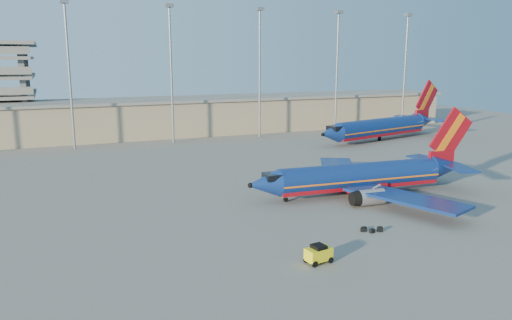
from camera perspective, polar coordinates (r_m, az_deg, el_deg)
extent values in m
plane|color=slate|center=(67.46, 3.80, -3.79)|extent=(220.00, 220.00, 0.00)
cube|color=gray|center=(123.40, -3.91, 5.14)|extent=(120.00, 15.00, 8.00)
cube|color=slate|center=(123.00, -3.94, 7.08)|extent=(122.00, 16.00, 0.60)
cylinder|color=gray|center=(104.44, -20.52, 8.77)|extent=(0.44, 0.44, 28.00)
cube|color=gray|center=(104.88, -21.09, 16.58)|extent=(1.60, 1.60, 0.70)
cylinder|color=gray|center=(107.06, -9.64, 9.38)|extent=(0.44, 0.44, 28.00)
cube|color=gray|center=(107.49, -9.91, 17.02)|extent=(1.60, 1.60, 0.70)
cylinder|color=gray|center=(113.20, 0.42, 9.66)|extent=(0.44, 0.44, 28.00)
cube|color=gray|center=(113.61, 0.43, 16.88)|extent=(1.60, 1.60, 0.70)
cylinder|color=gray|center=(122.34, 9.21, 9.66)|extent=(0.44, 0.44, 28.00)
cube|color=gray|center=(122.72, 9.43, 16.34)|extent=(1.60, 1.60, 0.70)
cylinder|color=gray|center=(133.87, 16.63, 9.49)|extent=(0.44, 0.44, 28.00)
cube|color=gray|center=(134.22, 17.00, 15.59)|extent=(1.60, 1.60, 0.70)
cylinder|color=navy|center=(67.28, 11.66, -1.81)|extent=(22.83, 4.87, 3.49)
cube|color=maroon|center=(67.49, 11.63, -2.55)|extent=(22.78, 4.21, 1.23)
cube|color=orange|center=(67.33, 11.65, -2.01)|extent=(22.83, 4.91, 0.21)
cone|color=navy|center=(61.72, 0.93, -2.78)|extent=(4.17, 3.73, 3.49)
cube|color=black|center=(61.91, 2.00, -1.88)|extent=(2.41, 2.59, 0.76)
cone|color=navy|center=(75.05, 20.78, -0.69)|extent=(5.11, 3.79, 3.49)
cube|color=maroon|center=(74.33, 20.40, 0.23)|extent=(3.99, 0.76, 2.08)
cube|color=maroon|center=(74.63, 21.37, 2.78)|extent=(6.93, 0.72, 7.53)
cube|color=orange|center=(74.51, 21.26, 2.78)|extent=(4.63, 0.68, 5.91)
cube|color=navy|center=(77.15, 19.09, 0.15)|extent=(3.69, 6.39, 0.21)
cube|color=navy|center=(72.32, 22.19, -0.82)|extent=(4.34, 6.58, 0.21)
cube|color=navy|center=(75.19, 9.37, -0.97)|extent=(10.94, 15.16, 0.33)
cube|color=navy|center=(61.52, 16.68, -4.15)|extent=(9.55, 15.36, 0.33)
cube|color=maroon|center=(67.81, 11.96, -2.82)|extent=(5.88, 4.02, 0.94)
cylinder|color=gray|center=(71.24, 8.83, -2.17)|extent=(3.51, 2.19, 1.98)
cylinder|color=gray|center=(63.01, 12.97, -4.16)|extent=(3.51, 2.19, 1.98)
cylinder|color=gray|center=(63.27, 3.42, -4.34)|extent=(0.24, 0.24, 1.04)
cylinder|color=black|center=(63.33, 3.42, -4.53)|extent=(0.62, 0.27, 0.60)
cylinder|color=black|center=(70.54, 11.57, -2.98)|extent=(0.82, 0.57, 0.79)
cylinder|color=black|center=(66.51, 13.71, -3.97)|extent=(0.82, 0.57, 0.79)
cylinder|color=navy|center=(112.60, 13.98, 3.64)|extent=(26.06, 10.20, 3.99)
cube|color=maroon|center=(112.74, 13.96, 3.12)|extent=(25.88, 9.47, 1.40)
cube|color=orange|center=(112.64, 13.98, 3.50)|extent=(26.07, 10.25, 0.24)
cone|color=navy|center=(101.42, 8.48, 3.00)|extent=(5.37, 4.98, 3.99)
cube|color=black|center=(102.27, 9.06, 3.64)|extent=(3.20, 3.35, 0.86)
cone|color=navy|center=(125.03, 18.61, 4.31)|extent=(6.41, 5.24, 3.99)
cube|color=maroon|center=(124.16, 18.43, 4.96)|extent=(4.54, 1.68, 2.37)
cube|color=maroon|center=(125.06, 18.94, 6.71)|extent=(7.76, 2.27, 8.60)
cube|color=orange|center=(124.88, 18.88, 6.70)|extent=(5.22, 1.73, 6.75)
cube|color=navy|center=(126.73, 17.16, 4.76)|extent=(5.95, 7.62, 0.24)
cube|color=navy|center=(122.56, 19.92, 4.37)|extent=(3.49, 7.02, 0.24)
cylinder|color=black|center=(112.95, 13.92, 2.42)|extent=(0.92, 0.92, 0.97)
cube|color=yellow|center=(45.32, 7.16, -10.61)|extent=(2.48, 1.65, 1.10)
cube|color=black|center=(45.08, 7.18, -9.83)|extent=(1.27, 1.36, 0.38)
cylinder|color=black|center=(45.47, 5.77, -11.24)|extent=(0.60, 0.28, 0.57)
cylinder|color=black|center=(44.59, 6.72, -11.74)|extent=(0.60, 0.28, 0.57)
cylinder|color=black|center=(46.48, 7.54, -10.76)|extent=(0.60, 0.28, 0.57)
cylinder|color=black|center=(45.61, 8.51, -11.23)|extent=(0.60, 0.28, 0.57)
cube|color=black|center=(54.30, 12.24, -7.67)|extent=(0.57, 0.37, 0.41)
cube|color=black|center=(53.80, 13.13, -7.90)|extent=(0.62, 0.47, 0.41)
cube|color=black|center=(54.31, 13.98, -7.68)|extent=(0.57, 0.46, 0.54)
cube|color=black|center=(53.96, 12.15, -7.80)|extent=(0.60, 0.51, 0.40)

